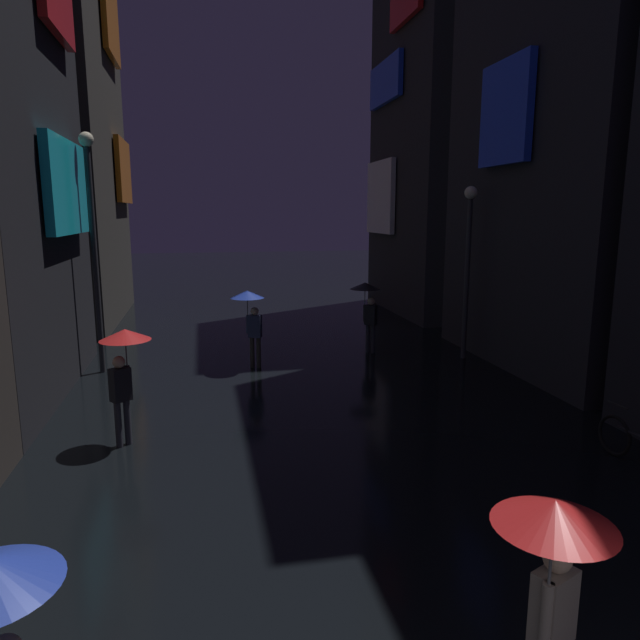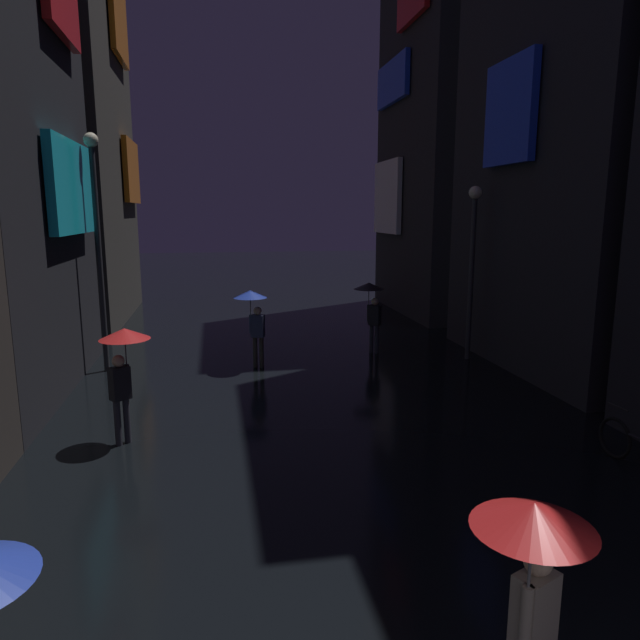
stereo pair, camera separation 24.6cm
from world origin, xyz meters
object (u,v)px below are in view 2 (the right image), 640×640
(pedestrian_far_right_blue, at_px, (253,307))
(pedestrian_foreground_left_black, at_px, (371,298))
(pedestrian_midstreet_centre_red, at_px, (533,556))
(streetlamp_right_far, at_px, (472,251))
(pedestrian_near_crossing_red, at_px, (123,354))
(streetlamp_left_far, at_px, (97,228))

(pedestrian_far_right_blue, bearing_deg, pedestrian_foreground_left_black, 16.23)
(pedestrian_midstreet_centre_red, distance_m, streetlamp_right_far, 12.53)
(pedestrian_near_crossing_red, height_order, streetlamp_left_far, streetlamp_left_far)
(pedestrian_foreground_left_black, bearing_deg, streetlamp_left_far, -174.94)
(pedestrian_midstreet_centre_red, xyz_separation_m, streetlamp_right_far, (4.86, 11.46, 1.43))
(pedestrian_foreground_left_black, xyz_separation_m, streetlamp_left_far, (-7.43, -0.66, 2.10))
(streetlamp_right_far, bearing_deg, pedestrian_far_right_blue, 178.32)
(pedestrian_far_right_blue, xyz_separation_m, pedestrian_midstreet_centre_red, (1.27, -11.64, 0.00))
(pedestrian_foreground_left_black, height_order, pedestrian_midstreet_centre_red, same)
(streetlamp_left_far, distance_m, streetlamp_right_far, 10.04)
(pedestrian_far_right_blue, height_order, pedestrian_near_crossing_red, same)
(streetlamp_right_far, bearing_deg, streetlamp_left_far, 176.82)
(pedestrian_far_right_blue, xyz_separation_m, pedestrian_near_crossing_red, (-2.63, -4.70, 0.00))
(pedestrian_midstreet_centre_red, bearing_deg, streetlamp_right_far, 67.03)
(pedestrian_foreground_left_black, bearing_deg, pedestrian_midstreet_centre_red, -100.22)
(pedestrian_midstreet_centre_red, height_order, pedestrian_near_crossing_red, same)
(pedestrian_midstreet_centre_red, xyz_separation_m, streetlamp_left_far, (-5.14, 12.02, 2.10))
(pedestrian_near_crossing_red, distance_m, streetlamp_left_far, 5.63)
(streetlamp_left_far, height_order, streetlamp_right_far, streetlamp_left_far)
(pedestrian_foreground_left_black, height_order, pedestrian_near_crossing_red, same)
(streetlamp_left_far, bearing_deg, streetlamp_right_far, -3.18)
(streetlamp_left_far, bearing_deg, pedestrian_midstreet_centre_red, -66.85)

